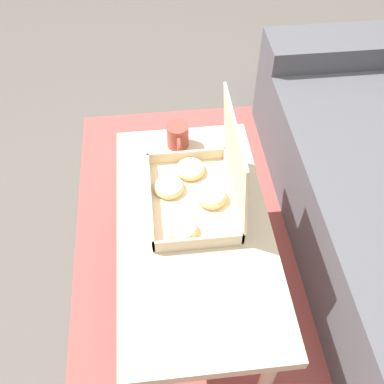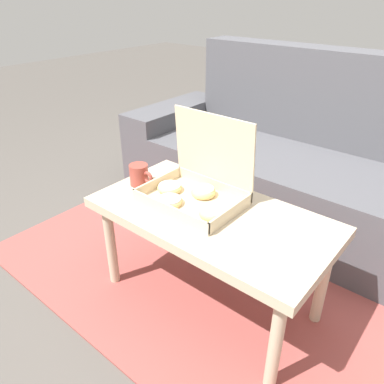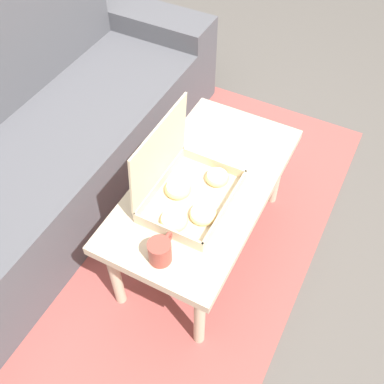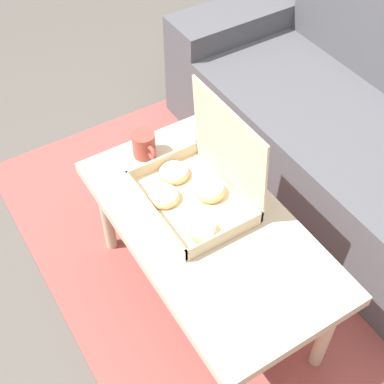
% 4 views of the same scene
% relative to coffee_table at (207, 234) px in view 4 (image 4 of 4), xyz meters
% --- Properties ---
extents(ground_plane, '(12.00, 12.00, 0.00)m').
position_rel_coffee_table_xyz_m(ground_plane, '(0.00, 0.09, -0.40)').
color(ground_plane, '#514C47').
extents(area_rug, '(2.22, 1.75, 0.01)m').
position_rel_coffee_table_xyz_m(area_rug, '(0.00, 0.39, -0.40)').
color(area_rug, '#994742').
rests_on(area_rug, ground_plane).
extents(coffee_table, '(0.93, 0.49, 0.46)m').
position_rel_coffee_table_xyz_m(coffee_table, '(0.00, 0.00, 0.00)').
color(coffee_table, '#C6B293').
rests_on(coffee_table, ground_plane).
extents(pastry_box, '(0.38, 0.29, 0.34)m').
position_rel_coffee_table_xyz_m(pastry_box, '(-0.10, 0.03, 0.11)').
color(pastry_box, beige).
rests_on(pastry_box, coffee_table).
extents(coffee_mug, '(0.12, 0.08, 0.09)m').
position_rel_coffee_table_xyz_m(coffee_mug, '(-0.37, -0.02, 0.10)').
color(coffee_mug, '#993D33').
rests_on(coffee_mug, coffee_table).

